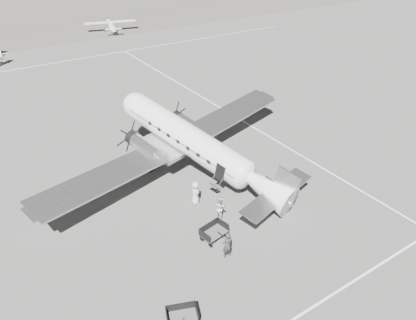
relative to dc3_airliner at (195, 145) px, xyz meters
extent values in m
plane|color=#61615F|center=(-2.26, -1.84, -2.65)|extent=(260.00, 260.00, 0.00)
cube|color=white|center=(-2.26, -15.84, -2.64)|extent=(60.00, 0.15, 0.01)
cube|color=white|center=(9.74, -1.84, -2.64)|extent=(0.15, 80.00, 0.01)
cube|color=white|center=(-2.26, 38.16, -2.64)|extent=(90.00, 0.15, 0.01)
imported|color=#2F2F2F|center=(-3.68, -9.87, -1.67)|extent=(0.74, 0.51, 1.96)
imported|color=silver|center=(-1.82, -6.40, -1.70)|extent=(0.81, 0.99, 1.90)
imported|color=silver|center=(-2.39, -3.89, -1.68)|extent=(0.95, 1.12, 1.95)
camera|label=1|loc=(-15.42, -25.50, 16.35)|focal=35.00mm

